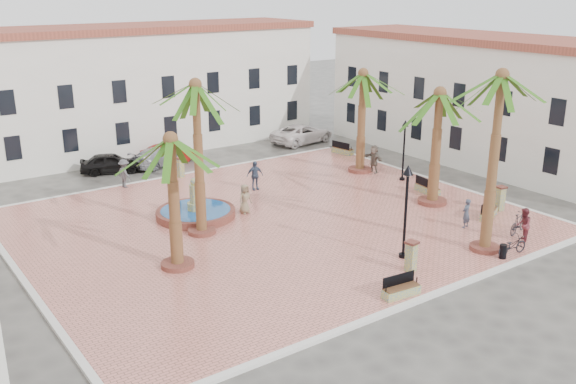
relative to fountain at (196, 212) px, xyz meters
name	(u,v)px	position (x,y,z in m)	size (l,w,h in m)	color
ground	(273,223)	(3.15, -2.97, -0.46)	(120.00, 120.00, 0.00)	#56544F
plaza	(273,222)	(3.15, -2.97, -0.38)	(26.00, 22.00, 0.15)	#D77B6D
kerb_n	(182,175)	(3.15, 8.03, -0.38)	(26.30, 0.30, 0.16)	silver
kerb_s	(423,299)	(3.15, -13.97, -0.38)	(26.30, 0.30, 0.16)	silver
kerb_e	(437,181)	(16.15, -2.97, -0.38)	(0.30, 22.30, 0.16)	silver
kerb_w	(25,283)	(-9.85, -2.97, -0.38)	(0.30, 22.30, 0.16)	silver
building_north	(126,89)	(3.15, 17.03, 4.31)	(30.40, 7.40, 9.50)	white
building_east	(487,99)	(23.15, -0.97, 4.06)	(7.40, 26.40, 9.00)	white
fountain	(196,212)	(0.00, 0.00, 0.00)	(4.37, 4.37, 2.26)	brown
palm_nw	(196,101)	(-0.87, -2.34, 6.56)	(4.69, 4.69, 8.00)	brown
palm_sw	(171,157)	(-3.74, -5.39, 4.88)	(4.98, 4.98, 6.30)	brown
palm_s	(500,94)	(9.29, -12.22, 7.26)	(4.68, 4.68, 8.74)	brown
palm_e	(439,108)	(12.41, -5.97, 5.34)	(5.46, 5.46, 6.87)	brown
palm_ne	(363,86)	(13.43, 1.58, 5.55)	(5.20, 5.20, 7.05)	brown
bench_s	(401,290)	(2.51, -13.35, -0.05)	(1.75, 0.69, 0.90)	#888F5E
bench_se	(488,213)	(13.09, -9.46, -0.04)	(1.83, 1.19, 0.93)	#888F5E
bench_e	(427,189)	(13.59, -4.47, -0.03)	(0.85, 1.93, 0.98)	#888F5E
bench_ne	(342,150)	(15.53, 5.96, -0.04)	(0.82, 1.86, 0.95)	#888F5E
lamppost_s	(407,196)	(5.41, -10.58, 2.75)	(0.49, 0.49, 4.51)	black
lamppost_e	(404,140)	(14.34, -1.58, 2.40)	(0.43, 0.43, 3.99)	black
bollard_se	(411,256)	(4.59, -11.86, 0.43)	(0.59, 0.59, 1.43)	#888F5E
bollard_n	(180,167)	(2.75, 7.43, 0.40)	(0.57, 0.57, 1.36)	#888F5E
bollard_e	(500,198)	(14.61, -9.03, 0.43)	(0.58, 0.58, 1.43)	#888F5E
litter_bin	(503,251)	(9.15, -13.37, 0.03)	(0.35, 0.35, 0.68)	black
cyclist_a	(466,213)	(10.89, -9.69, 0.48)	(0.58, 0.38, 1.58)	#374151
bicycle_a	(512,246)	(9.81, -13.37, 0.17)	(0.63, 1.81, 0.95)	black
cyclist_b	(523,225)	(11.66, -12.62, 0.57)	(0.85, 0.66, 1.75)	maroon
bicycle_b	(519,223)	(12.45, -11.82, 0.25)	(0.52, 1.84, 1.11)	black
pedestrian_fountain_a	(245,199)	(2.54, -1.07, 0.54)	(0.82, 0.54, 1.68)	#816F53
pedestrian_fountain_b	(255,175)	(5.34, 2.28, 0.61)	(1.08, 0.45, 1.84)	#3C4C66
pedestrian_north	(124,173)	(-1.12, 7.43, 0.61)	(1.18, 0.68, 1.82)	#48494D
pedestrian_east	(374,159)	(14.00, 0.82, 0.65)	(1.77, 0.56, 1.91)	#675B50
car_black	(111,163)	(-0.45, 11.59, 0.25)	(1.66, 4.13, 1.41)	black
car_red	(169,153)	(4.02, 11.88, 0.19)	(1.38, 3.95, 1.30)	maroon
car_silver	(159,156)	(3.04, 11.41, 0.21)	(1.87, 4.59, 1.33)	#ADAEB6
car_white	(302,134)	(15.53, 11.04, 0.31)	(2.55, 5.53, 1.54)	white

